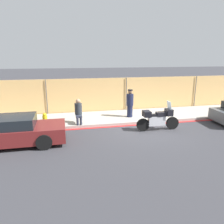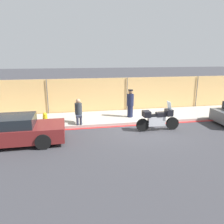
# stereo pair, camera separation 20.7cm
# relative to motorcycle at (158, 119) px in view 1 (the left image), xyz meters

# --- Properties ---
(ground_plane) EXTENTS (120.00, 120.00, 0.00)m
(ground_plane) POSITION_rel_motorcycle_xyz_m (-0.58, 0.21, -0.63)
(ground_plane) COLOR #38383D
(sidewalk) EXTENTS (39.50, 2.98, 0.16)m
(sidewalk) POSITION_rel_motorcycle_xyz_m (-0.58, 2.62, -0.55)
(sidewalk) COLOR #ADA89E
(sidewalk) RESTS_ON ground_plane
(curb_paint_stripe) EXTENTS (39.50, 0.18, 0.01)m
(curb_paint_stripe) POSITION_rel_motorcycle_xyz_m (-0.58, 1.04, -0.62)
(curb_paint_stripe) COLOR red
(curb_paint_stripe) RESTS_ON ground_plane
(storefront_fence) EXTENTS (37.52, 0.17, 2.39)m
(storefront_fence) POSITION_rel_motorcycle_xyz_m (-0.58, 4.20, 0.57)
(storefront_fence) COLOR #E5B26B
(storefront_fence) RESTS_ON ground_plane
(motorcycle) EXTENTS (2.34, 0.52, 1.55)m
(motorcycle) POSITION_rel_motorcycle_xyz_m (0.00, 0.00, 0.00)
(motorcycle) COLOR black
(motorcycle) RESTS_ON ground_plane
(officer_standing) EXTENTS (0.42, 0.42, 1.70)m
(officer_standing) POSITION_rel_motorcycle_xyz_m (-0.85, 2.27, 0.40)
(officer_standing) COLOR #191E38
(officer_standing) RESTS_ON sidewalk
(person_seated_on_curb) EXTENTS (0.40, 0.71, 1.38)m
(person_seated_on_curb) POSITION_rel_motorcycle_xyz_m (-4.03, 1.62, 0.30)
(person_seated_on_curb) COLOR #2D3342
(person_seated_on_curb) RESTS_ON sidewalk
(parked_car_left_down_street) EXTENTS (4.70, 1.94, 1.29)m
(parked_car_left_down_street) POSITION_rel_motorcycle_xyz_m (-7.19, -0.49, 0.01)
(parked_car_left_down_street) COLOR maroon
(parked_car_left_down_street) RESTS_ON ground_plane
(fire_hydrant) EXTENTS (0.26, 0.32, 0.65)m
(fire_hydrant) POSITION_rel_motorcycle_xyz_m (-5.88, 1.79, -0.15)
(fire_hydrant) COLOR gold
(fire_hydrant) RESTS_ON sidewalk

